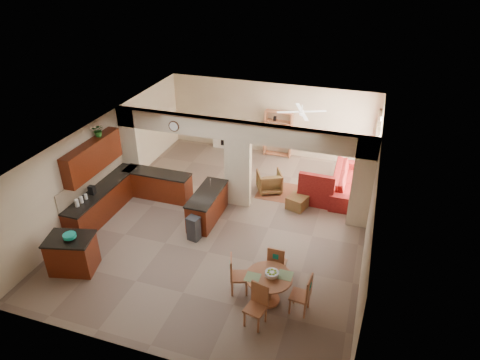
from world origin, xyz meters
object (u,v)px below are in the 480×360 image
(kitchen_island, at_px, (72,254))
(dining_table, at_px, (269,284))
(armchair, at_px, (269,181))
(sofa, at_px, (350,182))

(kitchen_island, height_order, dining_table, kitchen_island)
(kitchen_island, bearing_deg, armchair, 41.24)
(dining_table, bearing_deg, kitchen_island, -174.59)
(dining_table, distance_m, armchair, 5.02)
(armchair, bearing_deg, dining_table, 77.97)
(armchair, bearing_deg, sofa, 168.88)
(kitchen_island, distance_m, sofa, 8.71)
(dining_table, height_order, armchair, dining_table)
(dining_table, height_order, sofa, sofa)
(dining_table, bearing_deg, sofa, 76.84)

